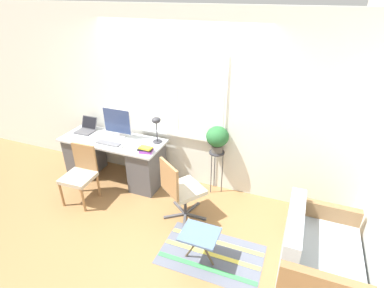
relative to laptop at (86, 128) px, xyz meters
name	(u,v)px	position (x,y,z in m)	size (l,w,h in m)	color
ground_plane	(162,203)	(1.60, -0.44, -0.78)	(14.00, 14.00, 0.00)	olive
wall_back_with_window	(180,102)	(1.60, 0.30, 0.57)	(9.00, 0.12, 2.70)	silver
desk	(115,158)	(0.59, -0.11, -0.39)	(1.68, 0.66, 0.73)	#B2B7BC
laptop	(86,128)	(0.00, 0.00, 0.00)	(0.29, 0.31, 0.22)	#4C4C51
monitor	(117,123)	(0.63, 0.01, 0.20)	(0.49, 0.21, 0.49)	silver
keyboard	(108,143)	(0.62, -0.26, -0.04)	(0.40, 0.12, 0.02)	slate
mouse	(123,146)	(0.89, -0.27, -0.03)	(0.04, 0.06, 0.03)	silver
desk_lamp	(156,124)	(1.30, 0.08, 0.26)	(0.15, 0.15, 0.41)	#2D2D33
book_stack	(146,150)	(1.29, -0.28, -0.01)	(0.23, 0.18, 0.09)	purple
desk_chair_wooden	(80,173)	(0.44, -0.76, -0.32)	(0.45, 0.45, 0.86)	olive
office_chair_swivel	(180,189)	(1.98, -0.62, -0.29)	(0.64, 0.64, 0.93)	#47474C
couch_loveseat	(316,258)	(3.73, -0.99, -0.50)	(0.79, 1.15, 0.80)	#9EA8B2
plant_stand	(217,158)	(2.24, 0.16, -0.18)	(0.24, 0.24, 0.70)	#333338
potted_plant	(217,138)	(2.24, 0.16, 0.16)	(0.33, 0.33, 0.40)	#514C47
floor_rug_striped	(211,254)	(2.59, -1.11, -0.78)	(1.23, 0.75, 0.01)	#565B6B
folding_stool	(200,236)	(2.49, -1.24, -0.39)	(0.42, 0.36, 0.44)	slate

